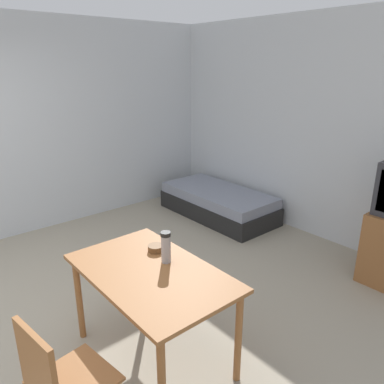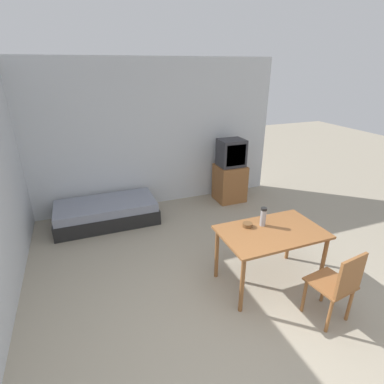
{
  "view_description": "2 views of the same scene",
  "coord_description": "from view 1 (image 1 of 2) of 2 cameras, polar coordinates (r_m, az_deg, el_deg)",
  "views": [
    {
      "loc": [
        2.79,
        -0.37,
        2.12
      ],
      "look_at": [
        -0.03,
        2.01,
        0.85
      ],
      "focal_mm": 35.0,
      "sensor_mm": 36.0,
      "label": 1
    },
    {
      "loc": [
        -1.15,
        -1.64,
        2.57
      ],
      "look_at": [
        0.23,
        1.95,
        0.92
      ],
      "focal_mm": 28.0,
      "sensor_mm": 36.0,
      "label": 2
    }
  ],
  "objects": [
    {
      "name": "wall_left",
      "position": [
        5.43,
        -15.81,
        10.15
      ],
      "size": [
        0.06,
        4.72,
        2.7
      ],
      "color": "silver",
      "rests_on": "ground_plane"
    },
    {
      "name": "wooden_chair",
      "position": [
        2.36,
        -19.64,
        -25.62
      ],
      "size": [
        0.46,
        0.46,
        0.88
      ],
      "color": "brown",
      "rests_on": "ground_plane"
    },
    {
      "name": "daybed",
      "position": [
        5.48,
        4.01,
        -1.67
      ],
      "size": [
        1.72,
        0.83,
        0.39
      ],
      "color": "black",
      "rests_on": "ground_plane"
    },
    {
      "name": "thermos_flask",
      "position": [
        2.73,
        -4.01,
        -8.15
      ],
      "size": [
        0.07,
        0.07,
        0.24
      ],
      "color": "#99999E",
      "rests_on": "dining_table"
    },
    {
      "name": "mate_bowl",
      "position": [
        2.94,
        -5.56,
        -8.51
      ],
      "size": [
        0.12,
        0.12,
        0.05
      ],
      "color": "brown",
      "rests_on": "dining_table"
    },
    {
      "name": "dining_table",
      "position": [
        2.74,
        -6.23,
        -13.44
      ],
      "size": [
        1.24,
        0.76,
        0.74
      ],
      "color": "brown",
      "rests_on": "ground_plane"
    },
    {
      "name": "wall_back",
      "position": [
        5.03,
        15.75,
        9.5
      ],
      "size": [
        5.16,
        0.06,
        2.7
      ],
      "color": "silver",
      "rests_on": "ground_plane"
    }
  ]
}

